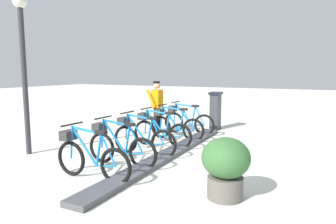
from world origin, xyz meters
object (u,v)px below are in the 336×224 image
bike_docked_5 (89,157)px  worker_near_rack (157,105)px  bike_docked_0 (187,121)px  lamp_post (23,51)px  bike_docked_4 (119,146)px  bike_docked_1 (174,125)px  bike_docked_3 (141,137)px  bike_docked_2 (159,131)px  payment_kiosk (215,110)px  planter_bush (226,165)px

bike_docked_5 → worker_near_rack: 4.54m
bike_docked_0 → lamp_post: bearing=57.1°
bike_docked_0 → bike_docked_4: (-0.00, 3.66, -0.00)m
bike_docked_0 → bike_docked_5: same height
bike_docked_1 → bike_docked_4: (0.00, 2.75, 0.00)m
bike_docked_3 → bike_docked_4: same height
bike_docked_2 → bike_docked_5: same height
bike_docked_0 → worker_near_rack: size_ratio=1.04×
payment_kiosk → bike_docked_4: bearing=83.3°
lamp_post → planter_bush: (-4.97, 0.43, -1.91)m
bike_docked_1 → planter_bush: 4.18m
bike_docked_5 → lamp_post: size_ratio=0.46×
bike_docked_1 → bike_docked_4: bearing=90.0°
bike_docked_1 → worker_near_rack: size_ratio=1.04×
bike_docked_5 → worker_near_rack: bearing=-77.5°
payment_kiosk → planter_bush: 5.78m
bike_docked_0 → lamp_post: (2.50, 3.86, 2.03)m
bike_docked_5 → bike_docked_2: bearing=-90.0°
bike_docked_2 → bike_docked_5: bearing=90.0°
bike_docked_5 → planter_bush: bike_docked_5 is taller
lamp_post → bike_docked_3: bearing=-156.0°
payment_kiosk → bike_docked_5: 5.78m
worker_near_rack → bike_docked_4: bearing=105.6°
payment_kiosk → planter_bush: payment_kiosk is taller
payment_kiosk → planter_bush: size_ratio=1.32×
lamp_post → bike_docked_0: bearing=-122.9°
bike_docked_5 → planter_bush: size_ratio=1.77×
worker_near_rack → planter_bush: (-3.44, 4.12, -0.37)m
bike_docked_5 → lamp_post: (2.50, -0.72, 2.03)m
worker_near_rack → bike_docked_2: bearing=120.5°
payment_kiosk → bike_docked_2: payment_kiosk is taller
lamp_post → payment_kiosk: bearing=-121.4°
bike_docked_4 → planter_bush: size_ratio=1.77×
bike_docked_0 → bike_docked_1: size_ratio=1.00×
worker_near_rack → planter_bush: bearing=129.9°
bike_docked_0 → planter_bush: bearing=119.9°
bike_docked_5 → planter_bush: 2.49m
bike_docked_5 → planter_bush: bearing=-173.3°
bike_docked_3 → bike_docked_4: bearing=90.0°
bike_docked_3 → lamp_post: (2.50, 1.11, 2.03)m
payment_kiosk → bike_docked_1: 2.18m
payment_kiosk → bike_docked_4: payment_kiosk is taller
bike_docked_4 → bike_docked_5: 0.92m
bike_docked_3 → worker_near_rack: (0.97, -2.57, 0.48)m
worker_near_rack → planter_bush: size_ratio=1.71×
bike_docked_2 → bike_docked_3: size_ratio=1.00×
bike_docked_2 → bike_docked_3: (0.00, 0.92, 0.00)m
bike_docked_3 → bike_docked_5: same height
payment_kiosk → bike_docked_2: size_ratio=0.74×
bike_docked_5 → worker_near_rack: (0.97, -4.40, 0.48)m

